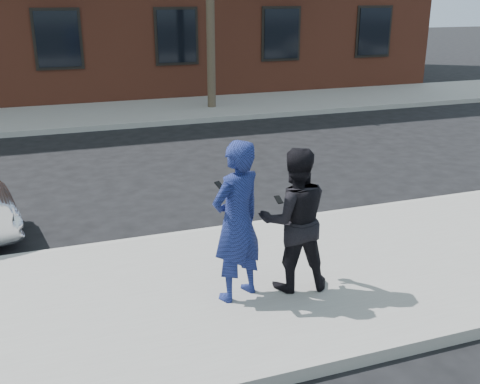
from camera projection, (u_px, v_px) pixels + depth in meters
name	position (u px, v px, depth m)	size (l,w,h in m)	color
ground	(118.00, 306.00, 6.68)	(100.00, 100.00, 0.00)	black
near_sidewalk	(121.00, 311.00, 6.43)	(50.00, 3.50, 0.15)	gray
near_curb	(102.00, 248.00, 8.03)	(50.00, 0.10, 0.15)	#999691
far_sidewalk	(64.00, 117.00, 16.66)	(50.00, 3.50, 0.15)	gray
far_curb	(68.00, 130.00, 15.06)	(50.00, 0.10, 0.15)	#999691
man_hoodie	(237.00, 222.00, 6.30)	(0.81, 0.70, 1.89)	navy
man_peacoat	(294.00, 220.00, 6.55)	(0.95, 0.80, 1.74)	black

